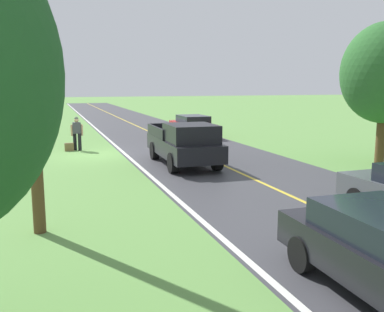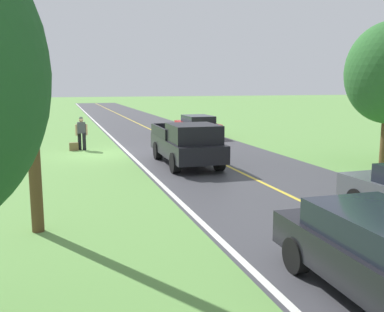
% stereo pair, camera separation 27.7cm
% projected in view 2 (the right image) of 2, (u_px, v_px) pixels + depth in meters
% --- Properties ---
extents(ground_plane, '(200.00, 200.00, 0.00)m').
position_uv_depth(ground_plane, '(102.00, 154.00, 21.15)').
color(ground_plane, '#609347').
extents(road_surface, '(7.22, 120.00, 0.00)m').
position_uv_depth(road_surface, '(194.00, 150.00, 22.55)').
color(road_surface, '#3D3D42').
rests_on(road_surface, ground).
extents(lane_edge_line, '(0.16, 117.60, 0.00)m').
position_uv_depth(lane_edge_line, '(128.00, 153.00, 21.54)').
color(lane_edge_line, silver).
rests_on(lane_edge_line, ground).
extents(lane_centre_line, '(0.14, 117.60, 0.00)m').
position_uv_depth(lane_centre_line, '(194.00, 150.00, 22.55)').
color(lane_centre_line, gold).
rests_on(lane_centre_line, ground).
extents(hitchhiker_walking, '(0.62, 0.51, 1.75)m').
position_uv_depth(hitchhiker_walking, '(81.00, 131.00, 22.42)').
color(hitchhiker_walking, black).
rests_on(hitchhiker_walking, ground).
extents(suitcase_carried, '(0.46, 0.21, 0.41)m').
position_uv_depth(suitcase_carried, '(74.00, 147.00, 22.34)').
color(suitcase_carried, brown).
rests_on(suitcase_carried, ground).
extents(pickup_truck_passing, '(2.18, 5.44, 1.82)m').
position_uv_depth(pickup_truck_passing, '(188.00, 143.00, 18.11)').
color(pickup_truck_passing, black).
rests_on(pickup_truck_passing, ground).
extents(sedan_near_oncoming, '(1.95, 4.41, 1.41)m').
position_uv_depth(sedan_near_oncoming, '(197.00, 125.00, 28.02)').
color(sedan_near_oncoming, red).
rests_on(sedan_near_oncoming, ground).
extents(utility_pole_roadside, '(0.28, 0.28, 8.58)m').
position_uv_depth(utility_pole_roadside, '(27.00, 43.00, 9.38)').
color(utility_pole_roadside, brown).
rests_on(utility_pole_roadside, ground).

